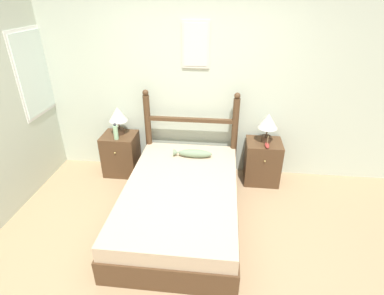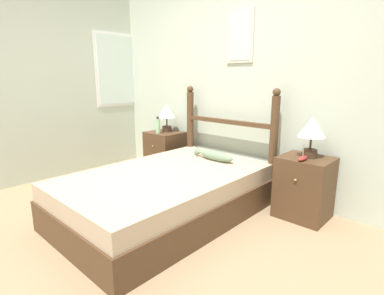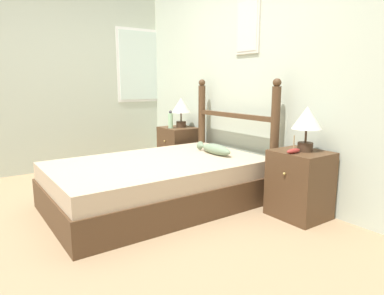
# 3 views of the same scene
# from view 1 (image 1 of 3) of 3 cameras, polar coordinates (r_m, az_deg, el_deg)

# --- Properties ---
(ground_plane) EXTENTS (16.00, 16.00, 0.00)m
(ground_plane) POSITION_cam_1_polar(r_m,az_deg,el_deg) (3.33, -2.33, -19.22)
(ground_plane) COLOR #9E7F5B
(wall_back) EXTENTS (6.40, 0.08, 2.55)m
(wall_back) POSITION_cam_1_polar(r_m,az_deg,el_deg) (4.15, 0.90, 11.61)
(wall_back) COLOR beige
(wall_back) RESTS_ON ground_plane
(bed) EXTENTS (1.31, 2.09, 0.45)m
(bed) POSITION_cam_1_polar(r_m,az_deg,el_deg) (3.60, -2.08, -10.20)
(bed) COLOR #4C331E
(bed) RESTS_ON ground_plane
(headboard) EXTENTS (1.31, 0.09, 1.26)m
(headboard) POSITION_cam_1_polar(r_m,az_deg,el_deg) (4.22, -0.24, 2.94)
(headboard) COLOR #4C331E
(headboard) RESTS_ON ground_plane
(nightstand_left) EXTENTS (0.48, 0.44, 0.61)m
(nightstand_left) POSITION_cam_1_polar(r_m,az_deg,el_deg) (4.51, -13.34, -1.16)
(nightstand_left) COLOR #4C331E
(nightstand_left) RESTS_ON ground_plane
(nightstand_right) EXTENTS (0.48, 0.44, 0.61)m
(nightstand_right) POSITION_cam_1_polar(r_m,az_deg,el_deg) (4.31, 13.22, -2.63)
(nightstand_right) COLOR #4C331E
(nightstand_right) RESTS_ON ground_plane
(table_lamp_left) EXTENTS (0.26, 0.26, 0.40)m
(table_lamp_left) POSITION_cam_1_polar(r_m,az_deg,el_deg) (4.31, -13.93, 5.89)
(table_lamp_left) COLOR #422D1E
(table_lamp_left) RESTS_ON nightstand_left
(table_lamp_right) EXTENTS (0.26, 0.26, 0.40)m
(table_lamp_right) POSITION_cam_1_polar(r_m,az_deg,el_deg) (4.08, 14.29, 4.59)
(table_lamp_right) COLOR #422D1E
(table_lamp_right) RESTS_ON nightstand_right
(bottle) EXTENTS (0.06, 0.06, 0.24)m
(bottle) POSITION_cam_1_polar(r_m,az_deg,el_deg) (4.22, -14.34, 2.91)
(bottle) COLOR #99C699
(bottle) RESTS_ON nightstand_left
(model_boat) EXTENTS (0.06, 0.16, 0.16)m
(model_boat) POSITION_cam_1_polar(r_m,az_deg,el_deg) (4.04, 14.11, 0.44)
(model_boat) COLOR maroon
(model_boat) RESTS_ON nightstand_right
(fish_pillow) EXTENTS (0.52, 0.12, 0.11)m
(fish_pillow) POSITION_cam_1_polar(r_m,az_deg,el_deg) (3.99, 0.21, -1.13)
(fish_pillow) COLOR gray
(fish_pillow) RESTS_ON bed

